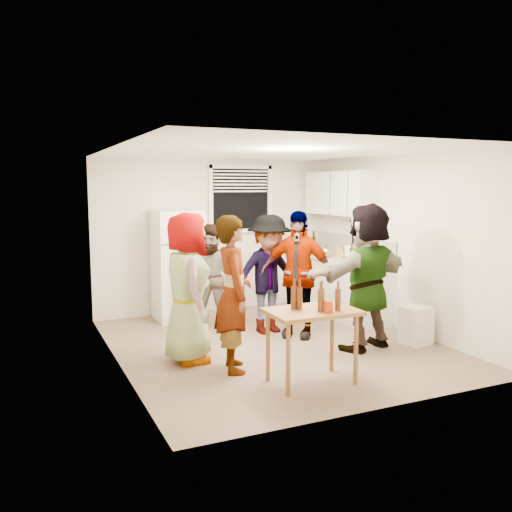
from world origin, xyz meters
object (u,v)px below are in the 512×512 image
serving_table (311,382)px  beer_bottle_table (294,309)px  guest_back_right (269,332)px  guest_grey (189,361)px  blue_cup (345,265)px  guest_black (297,336)px  guest_orange (365,348)px  wine_bottle (313,253)px  kettle (326,257)px  guest_back_left (215,330)px  beer_bottle_counter (351,264)px  refrigerator (178,265)px  red_cup (329,312)px  trash_bin (416,325)px  guest_stripe (234,370)px

serving_table → beer_bottle_table: beer_bottle_table is taller
guest_back_right → guest_grey: bearing=-159.1°
blue_cup → guest_black: bearing=-163.2°
guest_grey → guest_orange: (2.22, -0.45, 0.00)m
beer_bottle_table → guest_grey: bearing=125.6°
wine_bottle → guest_grey: 3.79m
kettle → guest_back_left: 2.32m
guest_orange → beer_bottle_counter: bearing=-129.9°
beer_bottle_counter → blue_cup: beer_bottle_counter is taller
blue_cup → beer_bottle_table: size_ratio=0.50×
refrigerator → red_cup: 3.49m
guest_back_right → guest_orange: size_ratio=0.90×
trash_bin → guest_stripe: size_ratio=0.28×
refrigerator → beer_bottle_counter: bearing=-28.1°
blue_cup → guest_orange: size_ratio=0.07×
refrigerator → beer_bottle_table: bearing=-84.0°
trash_bin → beer_bottle_table: beer_bottle_table is taller
beer_bottle_table → serving_table: bearing=-33.3°
wine_bottle → guest_black: (-1.29, -1.77, -0.90)m
guest_back_left → guest_grey: bearing=-97.5°
wine_bottle → beer_bottle_counter: (-0.15, -1.39, 0.00)m
kettle → wine_bottle: 0.59m
guest_grey → serving_table: bearing=-136.6°
kettle → beer_bottle_counter: bearing=-107.4°
guest_grey → guest_black: guest_grey is taller
serving_table → guest_back_left: 2.43m
serving_table → beer_bottle_table: 0.81m
wine_bottle → guest_stripe: (-2.60, -2.69, -0.90)m
wine_bottle → serving_table: (-2.01, -3.40, -0.90)m
guest_orange → blue_cup: bearing=-124.9°
wine_bottle → guest_stripe: size_ratio=0.16×
beer_bottle_table → guest_grey: beer_bottle_table is taller
red_cup → refrigerator: bearing=99.7°
wine_bottle → red_cup: wine_bottle is taller
refrigerator → kettle: 2.44m
guest_back_left → guest_black: (0.92, -0.79, 0.00)m
beer_bottle_counter → guest_black: (-1.14, -0.38, -0.90)m
guest_back_right → refrigerator: bearing=119.4°
kettle → blue_cup: size_ratio=2.04×
refrigerator → serving_table: bearing=-81.4°
wine_bottle → trash_bin: 2.80m
guest_stripe → guest_orange: size_ratio=0.94×
guest_grey → guest_orange: bearing=-96.1°
refrigerator → beer_bottle_counter: 2.66m
beer_bottle_counter → trash_bin: bearing=-84.7°
kettle → guest_black: kettle is taller
beer_bottle_counter → blue_cup: (-0.16, -0.09, 0.00)m
kettle → blue_cup: (-0.21, -0.89, -0.00)m
beer_bottle_table → guest_stripe: 1.09m
wine_bottle → beer_bottle_table: size_ratio=1.18×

